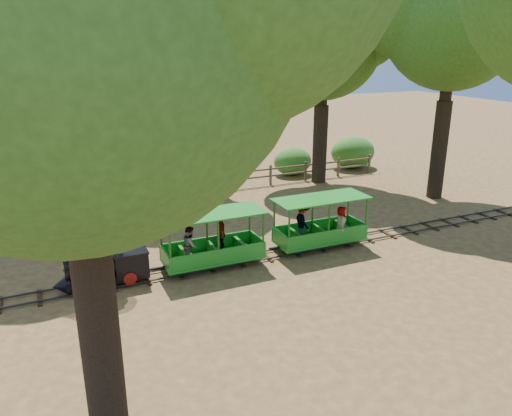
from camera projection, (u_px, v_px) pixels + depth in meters
name	position (u px, v px, depth m)	size (l,w,h in m)	color
ground	(293.00, 252.00, 17.02)	(90.00, 90.00, 0.00)	olive
track	(293.00, 250.00, 17.00)	(22.00, 1.00, 0.10)	#3F3D3A
locomotive	(95.00, 230.00, 14.09)	(2.70, 1.27, 3.11)	black
carriage_front	(210.00, 245.00, 15.66)	(3.28, 1.37, 1.71)	#1C8320
carriage_rear	(318.00, 226.00, 17.14)	(3.28, 1.36, 1.71)	#1C8320
oak_nc	(154.00, 18.00, 22.08)	(7.82, 6.88, 10.62)	#2D2116
oak_ne	(323.00, 34.00, 23.43)	(7.03, 6.18, 9.74)	#2D2116
oak_e	(454.00, 10.00, 20.61)	(7.51, 6.61, 10.79)	#2D2116
fence	(214.00, 180.00, 23.77)	(18.10, 0.10, 1.00)	brown
shrub_west	(130.00, 175.00, 23.37)	(2.61, 2.01, 1.81)	#2D6B1E
shrub_mid_w	(193.00, 167.00, 24.53)	(2.85, 2.19, 1.97)	#2D6B1E
shrub_mid_e	(293.00, 161.00, 26.76)	(2.11, 1.63, 1.46)	#2D6B1E
shrub_east	(353.00, 152.00, 28.20)	(2.60, 2.00, 1.80)	#2D6B1E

